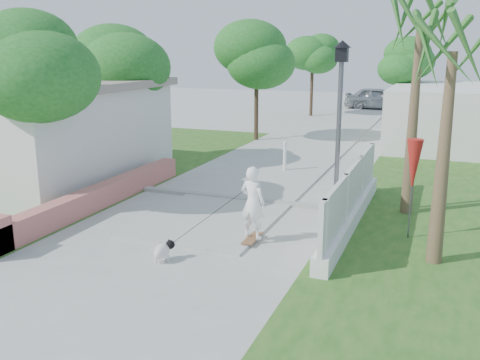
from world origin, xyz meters
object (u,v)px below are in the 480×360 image
at_px(skateboarder, 216,214).
at_px(parked_car, 378,98).
at_px(bollard, 285,155).
at_px(patio_umbrella, 414,166).
at_px(street_lamp, 339,123).
at_px(dog, 163,250).

relative_size(skateboarder, parked_car, 0.43).
distance_m(bollard, parked_car, 21.09).
height_order(bollard, patio_umbrella, patio_umbrella).
height_order(street_lamp, skateboarder, street_lamp).
relative_size(dog, parked_car, 0.13).
height_order(patio_umbrella, skateboarder, patio_umbrella).
bearing_deg(dog, bollard, 114.91).
relative_size(street_lamp, patio_umbrella, 1.93).
height_order(skateboarder, dog, skateboarder).
xyz_separation_m(bollard, parked_car, (0.56, 21.08, 0.20)).
bearing_deg(skateboarder, bollard, -72.50).
height_order(bollard, skateboarder, skateboarder).
xyz_separation_m(patio_umbrella, parked_car, (-4.04, 26.58, -0.90)).
bearing_deg(bollard, parked_car, 88.47).
bearing_deg(bollard, skateboarder, -84.61).
bearing_deg(skateboarder, street_lamp, -110.15).
bearing_deg(bollard, street_lamp, -59.04).
distance_m(street_lamp, skateboarder, 4.06).
bearing_deg(dog, street_lamp, 82.62).
bearing_deg(skateboarder, dog, 70.12).
xyz_separation_m(bollard, skateboarder, (0.72, -7.64, 0.19)).
relative_size(street_lamp, parked_car, 0.96).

